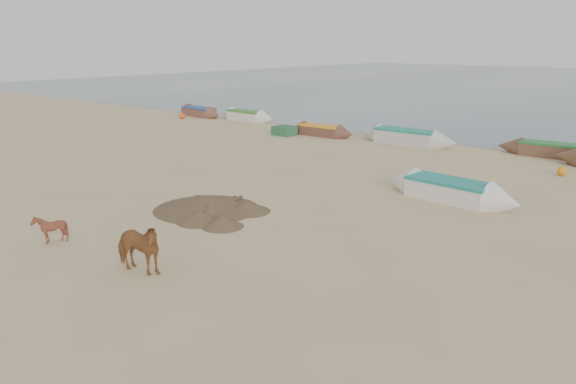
% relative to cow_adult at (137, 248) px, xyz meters
% --- Properties ---
extents(ground, '(140.00, 140.00, 0.00)m').
position_rel_cow_adult_xyz_m(ground, '(0.06, 2.32, -0.73)').
color(ground, tan).
rests_on(ground, ground).
extents(cow_adult, '(1.85, 1.10, 1.46)m').
position_rel_cow_adult_xyz_m(cow_adult, '(0.00, 0.00, 0.00)').
color(cow_adult, brown).
rests_on(cow_adult, ground).
extents(calf_front, '(1.08, 1.04, 0.93)m').
position_rel_cow_adult_xyz_m(calf_front, '(-4.11, -0.32, -0.27)').
color(calf_front, brown).
rests_on(calf_front, ground).
extents(near_canoe, '(5.86, 1.98, 0.83)m').
position_rel_cow_adult_xyz_m(near_canoe, '(3.41, 12.36, -0.32)').
color(near_canoe, silver).
rests_on(near_canoe, ground).
extents(debris_pile, '(4.46, 4.46, 0.46)m').
position_rel_cow_adult_xyz_m(debris_pile, '(-3.11, 5.30, -0.50)').
color(debris_pile, brown).
rests_on(debris_pile, ground).
extents(waterline_canoes, '(54.90, 3.96, 0.93)m').
position_rel_cow_adult_xyz_m(waterline_canoes, '(0.27, 22.97, -0.32)').
color(waterline_canoes, brown).
rests_on(waterline_canoes, ground).
extents(beach_clutter, '(48.32, 4.54, 0.64)m').
position_rel_cow_adult_xyz_m(beach_clutter, '(5.40, 21.77, -0.43)').
color(beach_clutter, '#295B38').
rests_on(beach_clutter, ground).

